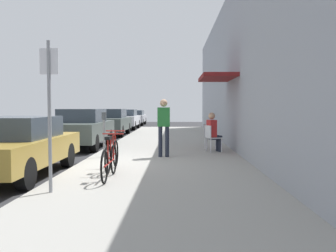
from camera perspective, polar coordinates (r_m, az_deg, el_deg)
name	(u,v)px	position (r m, az deg, el deg)	size (l,w,h in m)	color
ground_plane	(77,169)	(9.90, -13.85, -6.39)	(60.00, 60.00, 0.00)	#2D2D30
sidewalk_slab	(166,156)	(11.54, -0.31, -4.69)	(4.50, 32.00, 0.12)	#9E9B93
building_facade	(244,64)	(11.70, 11.66, 9.37)	(1.40, 32.00, 5.83)	#999EA8
parked_car_0	(16,146)	(9.14, -22.41, -2.82)	(1.80, 4.40, 1.37)	#A58433
parked_car_1	(82,128)	(14.76, -13.11, -0.30)	(1.80, 4.40, 1.52)	#47514C
parked_car_2	(111,122)	(20.90, -8.83, 0.64)	(1.80, 4.40, 1.48)	#47514C
parked_car_3	(125,119)	(26.66, -6.63, 1.09)	(1.80, 4.40, 1.42)	silver
parked_car_4	(135,117)	(32.62, -5.18, 1.35)	(1.80, 4.40, 1.31)	#B7B7BC
parking_meter	(104,131)	(11.02, -9.80, -0.77)	(0.12, 0.10, 1.32)	slate
street_sign	(49,104)	(6.64, -17.79, 3.21)	(0.32, 0.06, 2.60)	gray
bicycle_0	(109,161)	(7.72, -9.01, -5.38)	(0.46, 1.71, 0.90)	black
bicycle_1	(112,155)	(8.71, -8.62, -4.43)	(0.46, 1.71, 0.90)	black
cafe_chair_0	(212,137)	(12.21, 6.73, -1.62)	(0.56, 0.56, 0.87)	silver
seated_patron_0	(213,131)	(12.22, 6.99, -0.72)	(0.51, 0.47, 1.29)	#232838
cafe_chair_1	(209,134)	(13.19, 6.31, -1.28)	(0.55, 0.55, 0.87)	silver
pedestrian_standing	(164,123)	(10.88, -0.66, 0.46)	(0.36, 0.22, 1.70)	#232838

